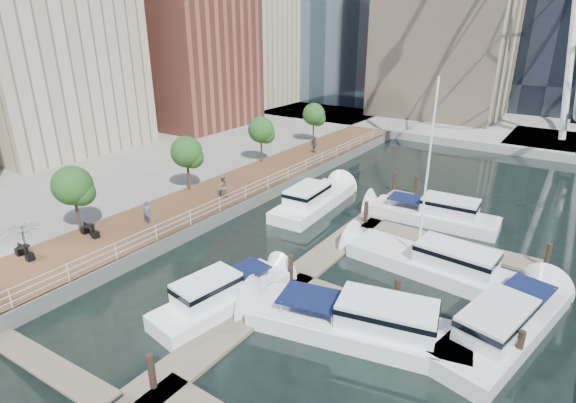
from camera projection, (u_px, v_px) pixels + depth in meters
The scene contains 15 objects.
ground at pixel (146, 337), 21.56m from camera, with size 520.00×520.00×0.00m, color black.
boardwalk at pixel (219, 197), 37.61m from camera, with size 6.00×60.00×1.00m, color brown.
seawall at pixel (247, 205), 36.03m from camera, with size 0.25×60.00×1.00m, color #595954.
land_inland at pixel (46, 150), 51.82m from camera, with size 48.00×90.00×1.00m, color gray.
land_far at pixel (517, 90), 99.58m from camera, with size 200.00×114.00×1.00m, color gray.
pier at pixel (572, 145), 53.88m from camera, with size 14.00×12.00×1.00m, color gray.
railing at pixel (245, 193), 35.71m from camera, with size 0.10×60.00×1.05m, color white, non-canonical shape.
floating_docks at pixel (385, 287), 24.84m from camera, with size 16.00×34.00×2.60m.
midrise_condos at pixel (130, 30), 54.85m from camera, with size 19.00×67.00×28.00m.
street_trees at pixel (186, 152), 36.72m from camera, with size 2.60×42.60×4.60m.
yacht_foreground at pixel (358, 335), 21.74m from camera, with size 3.13×11.69×2.15m, color white, non-canonical shape.
pedestrian_near at pixel (147, 213), 31.05m from camera, with size 0.63×0.41×1.72m, color #52576E.
pedestrian_mid at pixel (223, 187), 35.89m from camera, with size 0.89×0.69×1.82m, color #7F6957.
pedestrian_far at pixel (314, 146), 48.66m from camera, with size 0.89×0.37×1.53m, color #2F363B.
moored_yachts at pixel (403, 274), 27.08m from camera, with size 20.41×33.75×11.50m.
Camera 1 is at (15.63, -10.67, 14.02)m, focal length 28.00 mm.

